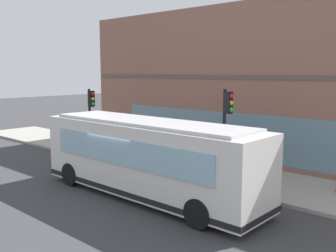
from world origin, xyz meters
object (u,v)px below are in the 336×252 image
pedestrian_by_light_pole (211,149)px  pedestrian_near_building_entrance (172,144)px  traffic_light_near_corner (227,119)px  newspaper_vending_box (265,172)px  city_bus_nearside (147,159)px  traffic_light_down_block (91,109)px

pedestrian_by_light_pole → pedestrian_near_building_entrance: bearing=106.8°
traffic_light_near_corner → newspaper_vending_box: traffic_light_near_corner is taller
city_bus_nearside → traffic_light_down_block: 8.09m
pedestrian_near_building_entrance → newspaper_vending_box: 5.42m
traffic_light_near_corner → newspaper_vending_box: 3.04m
city_bus_nearside → pedestrian_by_light_pole: size_ratio=6.24×
newspaper_vending_box → traffic_light_down_block: bearing=98.8°
pedestrian_by_light_pole → newspaper_vending_box: size_ratio=1.79×
traffic_light_near_corner → pedestrian_near_building_entrance: size_ratio=2.32×
newspaper_vending_box → city_bus_nearside: bearing=148.7°
traffic_light_near_corner → traffic_light_down_block: bearing=89.9°
traffic_light_near_corner → pedestrian_by_light_pole: traffic_light_near_corner is taller
traffic_light_near_corner → pedestrian_by_light_pole: bearing=46.1°
newspaper_vending_box → traffic_light_near_corner: bearing=147.7°
city_bus_nearside → newspaper_vending_box: bearing=-31.3°
city_bus_nearside → pedestrian_near_building_entrance: 5.27m
traffic_light_down_block → pedestrian_by_light_pole: traffic_light_down_block is taller
pedestrian_by_light_pole → pedestrian_near_building_entrance: 2.15m
city_bus_nearside → traffic_light_near_corner: traffic_light_near_corner is taller
city_bus_nearside → pedestrian_near_building_entrance: size_ratio=5.73×
traffic_light_near_corner → pedestrian_near_building_entrance: traffic_light_near_corner is taller
traffic_light_down_block → pedestrian_by_light_pole: size_ratio=2.36×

